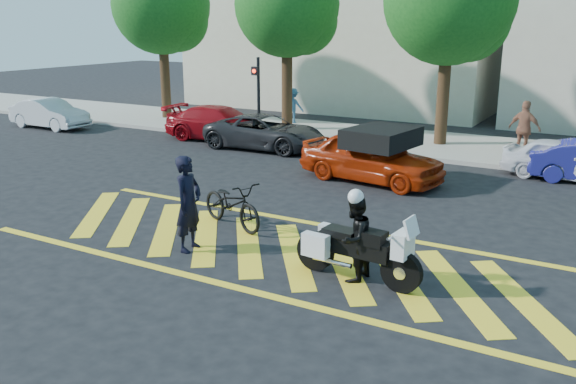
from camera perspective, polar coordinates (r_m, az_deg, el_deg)
The scene contains 19 objects.
ground at distance 12.55m, azimuth -1.44°, elevation -5.41°, with size 90.00×90.00×0.00m, color black.
sidewalk at distance 23.26m, azimuth 14.00°, elevation 4.25°, with size 60.00×5.00×0.15m, color #9E998E.
crosswalk at distance 12.57m, azimuth -1.60°, elevation -5.36°, with size 12.33×4.00×0.01m.
building_left at distance 34.05m, azimuth 5.45°, elevation 16.49°, with size 16.00×8.00×10.00m, color beige.
tree_far_left at distance 29.08m, azimuth -11.48°, elevation 16.48°, with size 4.40×4.40×7.41m.
tree_left at distance 25.34m, azimuth 0.24°, elevation 16.81°, with size 4.20×4.20×7.26m.
tree_center at distance 22.87m, azimuth 15.23°, elevation 16.66°, with size 4.60×4.60×7.56m.
signal_pole at distance 23.55m, azimuth -2.86°, elevation 9.38°, with size 0.28×0.43×3.20m.
officer_bike at distance 12.40m, azimuth -9.30°, elevation -1.08°, with size 0.72×0.47×1.96m, color black.
bicycle at distance 13.82m, azimuth -5.25°, elevation -1.09°, with size 0.72×2.06×1.08m, color black.
police_motorcycle at distance 11.00m, azimuth 6.29°, elevation -5.31°, with size 2.48×0.82×1.09m.
officer_moto at distance 10.94m, azimuth 6.24°, elevation -4.37°, with size 0.76×0.60×1.57m, color black.
red_convertible at distance 17.82m, azimuth 7.82°, elevation 3.28°, with size 1.71×4.26×1.45m, color #A32407.
parked_far_left at distance 28.62m, azimuth -21.42°, elevation 6.85°, with size 1.33×3.81×1.26m, color #B4B6BC.
parked_left at distance 24.03m, azimuth -6.25°, elevation 6.40°, with size 1.85×4.54×1.32m, color maroon.
parked_mid_left at distance 22.28m, azimuth -2.17°, elevation 5.64°, with size 2.06×4.46×1.24m, color black.
parked_mid_right at distance 19.68m, azimuth 24.47°, elevation 2.79°, with size 1.40×3.49×1.19m, color white.
pedestrian_left at distance 27.14m, azimuth 0.46°, elevation 8.09°, with size 0.98×0.56×1.52m, color #305F86.
pedestrian_right at distance 21.67m, azimuth 21.26°, elevation 5.53°, with size 1.09×0.45×1.86m, color #9B5F46.
Camera 1 is at (6.05, -10.02, 4.53)m, focal length 38.00 mm.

